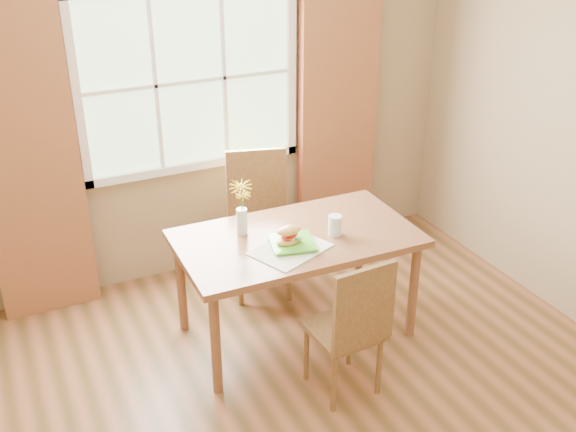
{
  "coord_description": "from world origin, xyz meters",
  "views": [
    {
      "loc": [
        -1.38,
        -2.61,
        2.76
      ],
      "look_at": [
        0.21,
        0.71,
        0.92
      ],
      "focal_mm": 42.0,
      "sensor_mm": 36.0,
      "label": 1
    }
  ],
  "objects_px": {
    "dining_table": "(297,246)",
    "flower_vase": "(242,203)",
    "croissant_sandwich": "(289,235)",
    "chair_near": "(352,324)",
    "chair_far": "(259,215)",
    "water_glass": "(335,226)"
  },
  "relations": [
    {
      "from": "croissant_sandwich",
      "to": "chair_far",
      "type": "bearing_deg",
      "value": 75.63
    },
    {
      "from": "water_glass",
      "to": "flower_vase",
      "type": "xyz_separation_m",
      "value": [
        -0.52,
        0.26,
        0.15
      ]
    },
    {
      "from": "croissant_sandwich",
      "to": "flower_vase",
      "type": "xyz_separation_m",
      "value": [
        -0.19,
        0.28,
        0.14
      ]
    },
    {
      "from": "dining_table",
      "to": "chair_near",
      "type": "bearing_deg",
      "value": -88.57
    },
    {
      "from": "dining_table",
      "to": "water_glass",
      "type": "bearing_deg",
      "value": -21.56
    },
    {
      "from": "dining_table",
      "to": "chair_near",
      "type": "relative_size",
      "value": 1.65
    },
    {
      "from": "flower_vase",
      "to": "dining_table",
      "type": "bearing_deg",
      "value": -29.6
    },
    {
      "from": "dining_table",
      "to": "croissant_sandwich",
      "type": "bearing_deg",
      "value": -133.74
    },
    {
      "from": "chair_far",
      "to": "water_glass",
      "type": "distance_m",
      "value": 0.82
    },
    {
      "from": "water_glass",
      "to": "croissant_sandwich",
      "type": "bearing_deg",
      "value": -177.18
    },
    {
      "from": "croissant_sandwich",
      "to": "dining_table",
      "type": "bearing_deg",
      "value": 40.46
    },
    {
      "from": "chair_near",
      "to": "flower_vase",
      "type": "height_order",
      "value": "flower_vase"
    },
    {
      "from": "flower_vase",
      "to": "croissant_sandwich",
      "type": "bearing_deg",
      "value": -55.59
    },
    {
      "from": "croissant_sandwich",
      "to": "flower_vase",
      "type": "relative_size",
      "value": 0.48
    },
    {
      "from": "dining_table",
      "to": "flower_vase",
      "type": "distance_m",
      "value": 0.45
    },
    {
      "from": "chair_near",
      "to": "chair_far",
      "type": "xyz_separation_m",
      "value": [
        0.02,
        1.37,
        0.07
      ]
    },
    {
      "from": "dining_table",
      "to": "flower_vase",
      "type": "bearing_deg",
      "value": 151.5
    },
    {
      "from": "chair_near",
      "to": "flower_vase",
      "type": "xyz_separation_m",
      "value": [
        -0.31,
        0.87,
        0.44
      ]
    },
    {
      "from": "chair_far",
      "to": "croissant_sandwich",
      "type": "xyz_separation_m",
      "value": [
        -0.13,
        -0.78,
        0.24
      ]
    },
    {
      "from": "chair_far",
      "to": "flower_vase",
      "type": "xyz_separation_m",
      "value": [
        -0.33,
        -0.5,
        0.38
      ]
    },
    {
      "from": "dining_table",
      "to": "chair_far",
      "type": "distance_m",
      "value": 0.68
    },
    {
      "from": "croissant_sandwich",
      "to": "flower_vase",
      "type": "distance_m",
      "value": 0.37
    }
  ]
}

